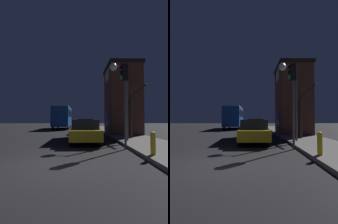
% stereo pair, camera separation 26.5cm
% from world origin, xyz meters
% --- Properties ---
extents(ground_plane, '(120.00, 120.00, 0.00)m').
position_xyz_m(ground_plane, '(0.00, 0.00, 0.00)').
color(ground_plane, black).
extents(brick_building, '(3.11, 4.81, 6.70)m').
position_xyz_m(brick_building, '(5.17, 11.38, 3.53)').
color(brick_building, brown).
rests_on(brick_building, sidewalk).
extents(streetlamp, '(1.23, 0.51, 5.13)m').
position_xyz_m(streetlamp, '(3.59, 5.51, 4.06)').
color(streetlamp, '#4C4C4C').
rests_on(streetlamp, sidewalk).
extents(traffic_light, '(0.43, 0.24, 4.48)m').
position_xyz_m(traffic_light, '(3.33, 3.11, 3.20)').
color(traffic_light, '#4C4C4C').
rests_on(traffic_light, ground).
extents(bare_tree, '(1.51, 1.88, 4.25)m').
position_xyz_m(bare_tree, '(4.87, 7.03, 2.23)').
color(bare_tree, '#2D2319').
rests_on(bare_tree, sidewalk).
extents(bus, '(2.44, 9.08, 3.51)m').
position_xyz_m(bus, '(-1.82, 22.36, 2.09)').
color(bus, '#194793').
rests_on(bus, ground).
extents(car_near_lane, '(1.84, 4.70, 1.52)m').
position_xyz_m(car_near_lane, '(1.32, 5.54, 0.79)').
color(car_near_lane, olive).
rests_on(car_near_lane, ground).
extents(car_mid_lane, '(1.71, 4.03, 1.58)m').
position_xyz_m(car_mid_lane, '(1.54, 12.80, 0.80)').
color(car_mid_lane, navy).
rests_on(car_mid_lane, ground).
extents(fire_hydrant, '(0.21, 0.21, 0.91)m').
position_xyz_m(fire_hydrant, '(3.88, 0.92, 0.64)').
color(fire_hydrant, gold).
rests_on(fire_hydrant, sidewalk).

